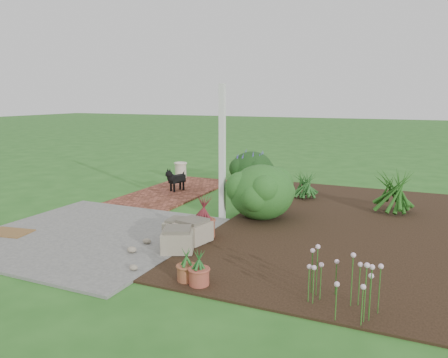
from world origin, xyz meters
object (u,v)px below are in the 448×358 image
at_px(cream_ceramic_urn, 181,170).
at_px(evergreen_shrub, 262,191).
at_px(black_dog, 175,178).
at_px(stone_trough_near, 178,241).

distance_m(cream_ceramic_urn, evergreen_shrub, 4.44).
bearing_deg(black_dog, cream_ceramic_urn, 135.61).
height_order(black_dog, cream_ceramic_urn, black_dog).
bearing_deg(evergreen_shrub, cream_ceramic_urn, 139.80).
distance_m(stone_trough_near, black_dog, 4.15).
bearing_deg(cream_ceramic_urn, black_dog, -64.19).
xyz_separation_m(stone_trough_near, evergreen_shrub, (0.50, 2.24, 0.35)).
height_order(cream_ceramic_urn, evergreen_shrub, evergreen_shrub).
xyz_separation_m(stone_trough_near, black_dog, (-2.14, 3.55, 0.16)).
relative_size(black_dog, evergreen_shrub, 0.48).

